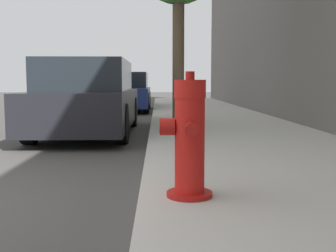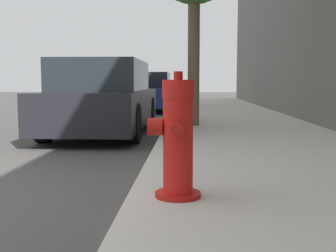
% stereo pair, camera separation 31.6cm
% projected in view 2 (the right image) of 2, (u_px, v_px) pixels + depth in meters
% --- Properties ---
extents(sidewalk_slab, '(3.06, 40.00, 0.16)m').
position_uv_depth(sidewalk_slab, '(332.00, 209.00, 3.13)').
color(sidewalk_slab, '#B7B2A8').
rests_on(sidewalk_slab, ground_plane).
extents(fire_hydrant, '(0.40, 0.42, 0.94)m').
position_uv_depth(fire_hydrant, '(177.00, 140.00, 3.14)').
color(fire_hydrant, '#A91511').
rests_on(fire_hydrant, sidewalk_slab).
extents(parked_car_near, '(1.72, 4.57, 1.44)m').
position_uv_depth(parked_car_near, '(104.00, 99.00, 8.37)').
color(parked_car_near, black).
rests_on(parked_car_near, ground_plane).
extents(parked_car_mid, '(1.75, 4.14, 1.36)m').
position_uv_depth(parked_car_mid, '(147.00, 92.00, 15.02)').
color(parked_car_mid, navy).
rests_on(parked_car_mid, ground_plane).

